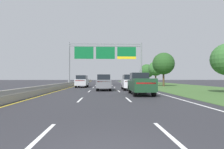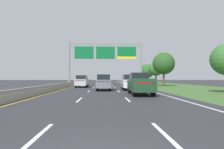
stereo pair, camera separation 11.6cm
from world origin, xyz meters
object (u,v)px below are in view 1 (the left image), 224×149
at_px(car_silver_left_lane_suv, 82,81).
at_px(roadside_tree_mid, 163,64).
at_px(roadside_tree_far, 156,69).
at_px(car_white_right_lane_suv, 129,82).
at_px(overhead_sign_gantry, 105,55).
at_px(car_grey_centre_lane_suv, 104,82).
at_px(roadside_tree_distant, 147,71).
at_px(pickup_truck_darkgreen, 140,84).

xyz_separation_m(car_silver_left_lane_suv, roadside_tree_mid, (15.57, 3.11, 3.37)).
xyz_separation_m(roadside_tree_mid, roadside_tree_far, (1.58, 11.10, -0.44)).
xyz_separation_m(car_white_right_lane_suv, car_silver_left_lane_suv, (-7.35, 7.21, 0.00)).
distance_m(overhead_sign_gantry, car_grey_centre_lane_suv, 13.81).
bearing_deg(car_grey_centre_lane_suv, roadside_tree_distant, -22.34).
height_order(overhead_sign_gantry, pickup_truck_darkgreen, overhead_sign_gantry).
relative_size(car_silver_left_lane_suv, roadside_tree_mid, 0.71).
height_order(car_white_right_lane_suv, roadside_tree_far, roadside_tree_far).
bearing_deg(roadside_tree_distant, car_silver_left_lane_suv, -125.37).
height_order(car_grey_centre_lane_suv, car_silver_left_lane_suv, same).
xyz_separation_m(roadside_tree_mid, roadside_tree_distant, (1.62, 21.11, -0.71)).
height_order(pickup_truck_darkgreen, car_white_right_lane_suv, pickup_truck_darkgreen).
bearing_deg(car_silver_left_lane_suv, car_white_right_lane_suv, -133.08).
height_order(car_grey_centre_lane_suv, car_white_right_lane_suv, same).
distance_m(car_white_right_lane_suv, car_silver_left_lane_suv, 10.29).
height_order(car_grey_centre_lane_suv, roadside_tree_distant, roadside_tree_distant).
bearing_deg(roadside_tree_distant, overhead_sign_gantry, -123.96).
bearing_deg(car_silver_left_lane_suv, roadside_tree_far, -48.99).
xyz_separation_m(car_grey_centre_lane_suv, roadside_tree_mid, (11.75, 11.01, 3.37)).
bearing_deg(roadside_tree_far, roadside_tree_distant, 89.77).
relative_size(car_grey_centre_lane_suv, car_silver_left_lane_suv, 0.99).
bearing_deg(pickup_truck_darkgreen, roadside_tree_mid, -23.48).
height_order(overhead_sign_gantry, car_silver_left_lane_suv, overhead_sign_gantry).
distance_m(car_grey_centre_lane_suv, car_white_right_lane_suv, 3.60).
distance_m(car_white_right_lane_suv, roadside_tree_far, 23.73).
bearing_deg(roadside_tree_distant, car_white_right_lane_suv, -107.39).
bearing_deg(overhead_sign_gantry, car_white_right_lane_suv, -75.19).
relative_size(overhead_sign_gantry, roadside_tree_mid, 2.27).
distance_m(roadside_tree_mid, roadside_tree_distant, 21.18).
bearing_deg(car_silver_left_lane_suv, roadside_tree_mid, -77.36).
distance_m(pickup_truck_darkgreen, roadside_tree_mid, 19.71).
height_order(pickup_truck_darkgreen, roadside_tree_mid, roadside_tree_mid).
relative_size(car_grey_centre_lane_suv, car_white_right_lane_suv, 0.99).
xyz_separation_m(overhead_sign_gantry, car_grey_centre_lane_suv, (-0.34, -12.77, -5.24)).
bearing_deg(roadside_tree_mid, car_grey_centre_lane_suv, -136.87).
xyz_separation_m(car_silver_left_lane_suv, roadside_tree_far, (17.15, 14.21, 2.93)).
distance_m(overhead_sign_gantry, roadside_tree_far, 16.17).
bearing_deg(overhead_sign_gantry, car_silver_left_lane_suv, -130.49).
bearing_deg(roadside_tree_far, pickup_truck_darkgreen, -108.61).
height_order(roadside_tree_far, roadside_tree_distant, roadside_tree_distant).
distance_m(car_grey_centre_lane_suv, roadside_tree_far, 25.98).
bearing_deg(roadside_tree_far, car_silver_left_lane_suv, -140.35).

